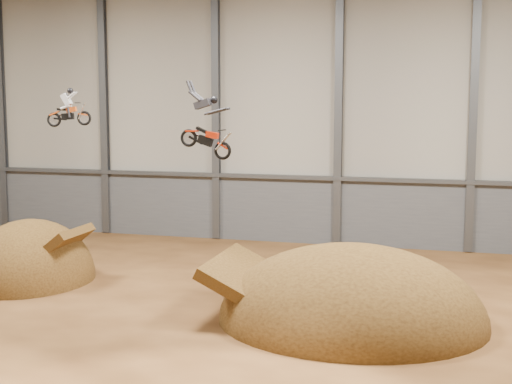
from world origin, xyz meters
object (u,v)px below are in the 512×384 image
(landing_ramp, at_px, (351,321))
(fmx_rider_b, at_px, (203,121))
(fmx_rider_a, at_px, (69,106))
(takeoff_ramp, at_px, (30,281))

(landing_ramp, bearing_deg, fmx_rider_b, 169.96)
(fmx_rider_a, relative_size, fmx_rider_b, 0.67)
(fmx_rider_a, bearing_deg, fmx_rider_b, -22.16)
(takeoff_ramp, distance_m, landing_ramp, 14.02)
(takeoff_ramp, relative_size, fmx_rider_b, 2.19)
(fmx_rider_a, distance_m, fmx_rider_b, 6.44)
(takeoff_ramp, distance_m, fmx_rider_b, 10.70)
(landing_ramp, distance_m, fmx_rider_b, 8.98)
(takeoff_ramp, relative_size, fmx_rider_a, 3.27)
(fmx_rider_a, bearing_deg, takeoff_ramp, -178.19)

